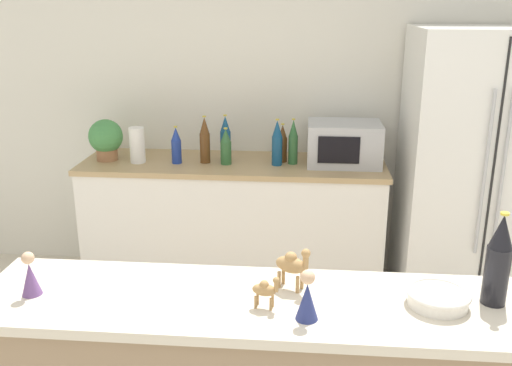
# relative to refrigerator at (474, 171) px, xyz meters

# --- Properties ---
(wall_back) EXTENTS (8.00, 0.06, 2.55)m
(wall_back) POSITION_rel_refrigerator_xyz_m (-1.15, 0.41, 0.38)
(wall_back) COLOR silver
(wall_back) RESTS_ON ground_plane
(back_counter) EXTENTS (2.05, 0.63, 0.90)m
(back_counter) POSITION_rel_refrigerator_xyz_m (-1.57, 0.08, -0.45)
(back_counter) COLOR white
(back_counter) RESTS_ON ground_plane
(refrigerator) EXTENTS (0.88, 0.74, 1.80)m
(refrigerator) POSITION_rel_refrigerator_xyz_m (0.00, 0.00, 0.00)
(refrigerator) COLOR white
(refrigerator) RESTS_ON ground_plane
(potted_plant) EXTENTS (0.23, 0.23, 0.28)m
(potted_plant) POSITION_rel_refrigerator_xyz_m (-2.44, 0.05, 0.15)
(potted_plant) COLOR #9E6B47
(potted_plant) RESTS_ON back_counter
(paper_towel_roll) EXTENTS (0.10, 0.10, 0.24)m
(paper_towel_roll) POSITION_rel_refrigerator_xyz_m (-2.21, 0.01, 0.12)
(paper_towel_roll) COLOR white
(paper_towel_roll) RESTS_ON back_counter
(microwave) EXTENTS (0.48, 0.37, 0.28)m
(microwave) POSITION_rel_refrigerator_xyz_m (-0.83, 0.09, 0.14)
(microwave) COLOR #B2B5BA
(microwave) RESTS_ON back_counter
(back_bottle_0) EXTENTS (0.07, 0.07, 0.25)m
(back_bottle_0) POSITION_rel_refrigerator_xyz_m (-1.94, 0.01, 0.12)
(back_bottle_0) COLOR navy
(back_bottle_0) RESTS_ON back_counter
(back_bottle_1) EXTENTS (0.06, 0.06, 0.31)m
(back_bottle_1) POSITION_rel_refrigerator_xyz_m (-1.17, 0.06, 0.15)
(back_bottle_1) COLOR #2D6033
(back_bottle_1) RESTS_ON back_counter
(back_bottle_2) EXTENTS (0.07, 0.07, 0.25)m
(back_bottle_2) POSITION_rel_refrigerator_xyz_m (-1.61, 0.02, 0.12)
(back_bottle_2) COLOR #2D6033
(back_bottle_2) RESTS_ON back_counter
(back_bottle_3) EXTENTS (0.07, 0.07, 0.32)m
(back_bottle_3) POSITION_rel_refrigerator_xyz_m (-1.76, 0.04, 0.15)
(back_bottle_3) COLOR brown
(back_bottle_3) RESTS_ON back_counter
(back_bottle_4) EXTENTS (0.07, 0.07, 0.31)m
(back_bottle_4) POSITION_rel_refrigerator_xyz_m (-1.63, 0.13, 0.15)
(back_bottle_4) COLOR navy
(back_bottle_4) RESTS_ON back_counter
(back_bottle_5) EXTENTS (0.06, 0.06, 0.26)m
(back_bottle_5) POSITION_rel_refrigerator_xyz_m (-1.24, 0.11, 0.13)
(back_bottle_5) COLOR brown
(back_bottle_5) RESTS_ON back_counter
(back_bottle_6) EXTENTS (0.07, 0.07, 0.31)m
(back_bottle_6) POSITION_rel_refrigerator_xyz_m (-1.27, 0.02, 0.15)
(back_bottle_6) COLOR navy
(back_bottle_6) RESTS_ON back_counter
(wine_bottle) EXTENTS (0.08, 0.08, 0.32)m
(wine_bottle) POSITION_rel_refrigerator_xyz_m (-0.46, -1.89, 0.25)
(wine_bottle) COLOR black
(wine_bottle) RESTS_ON bar_counter
(fruit_bowl) EXTENTS (0.21, 0.21, 0.05)m
(fruit_bowl) POSITION_rel_refrigerator_xyz_m (-0.64, -1.93, 0.13)
(fruit_bowl) COLOR white
(fruit_bowl) RESTS_ON bar_counter
(camel_figurine) EXTENTS (0.09, 0.05, 0.11)m
(camel_figurine) POSITION_rel_refrigerator_xyz_m (-1.20, -1.99, 0.17)
(camel_figurine) COLOR #A87F4C
(camel_figurine) RESTS_ON bar_counter
(camel_figurine_second) EXTENTS (0.13, 0.10, 0.16)m
(camel_figurine_second) POSITION_rel_refrigerator_xyz_m (-1.12, -1.86, 0.19)
(camel_figurine_second) COLOR #A87F4C
(camel_figurine_second) RESTS_ON bar_counter
(wise_man_figurine_crimson) EXTENTS (0.07, 0.07, 0.16)m
(wise_man_figurine_crimson) POSITION_rel_refrigerator_xyz_m (-1.99, -1.97, 0.17)
(wise_man_figurine_crimson) COLOR #6B4784
(wise_man_figurine_crimson) RESTS_ON bar_counter
(wise_man_figurine_purple) EXTENTS (0.07, 0.07, 0.17)m
(wise_man_figurine_purple) POSITION_rel_refrigerator_xyz_m (-1.07, -2.05, 0.17)
(wise_man_figurine_purple) COLOR navy
(wise_man_figurine_purple) RESTS_ON bar_counter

